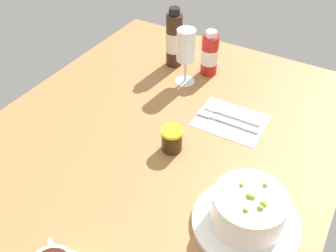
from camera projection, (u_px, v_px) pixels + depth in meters
ground_plane at (153, 148)px, 92.20cm from camera, size 110.00×84.00×3.00cm
porridge_bowl at (248, 211)px, 71.13cm from camera, size 20.84×20.84×9.16cm
cutlery_setting at (229, 120)px, 97.64cm from camera, size 13.87×17.53×0.90cm
wine_glass at (186, 48)px, 104.19cm from camera, size 5.78×5.78×16.45cm
jam_jar at (172, 139)px, 87.94cm from camera, size 5.12×5.12×5.82cm
sauce_bottle_red at (210, 55)px, 110.84cm from camera, size 5.02×5.02×13.72cm
sauce_bottle_brown at (174, 40)px, 113.27cm from camera, size 4.98×4.98×18.32cm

